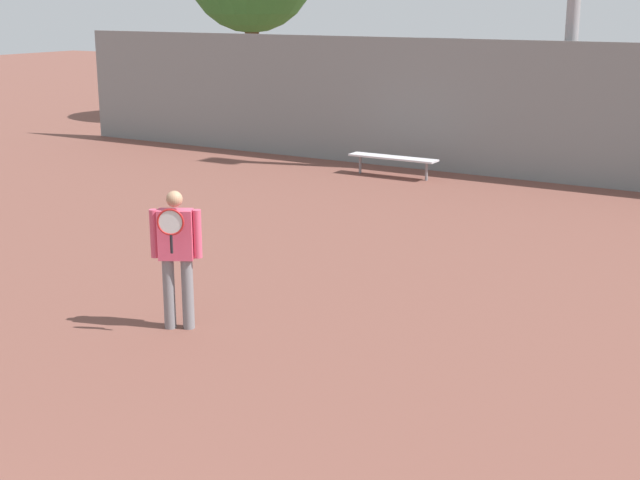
# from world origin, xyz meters

# --- Properties ---
(tennis_player) EXTENTS (0.55, 0.52, 1.67)m
(tennis_player) POSITION_xyz_m (-2.47, 6.32, 0.95)
(tennis_player) COLOR slate
(tennis_player) RESTS_ON ground_plane
(bench_adjacent_court) EXTENTS (2.06, 0.40, 0.45)m
(bench_adjacent_court) POSITION_xyz_m (-4.59, 16.15, 0.41)
(bench_adjacent_court) COLOR silver
(bench_adjacent_court) RESTS_ON ground_plane
(back_fence) EXTENTS (29.25, 0.06, 2.99)m
(back_fence) POSITION_xyz_m (0.00, 17.34, 1.49)
(back_fence) COLOR gray
(back_fence) RESTS_ON ground_plane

